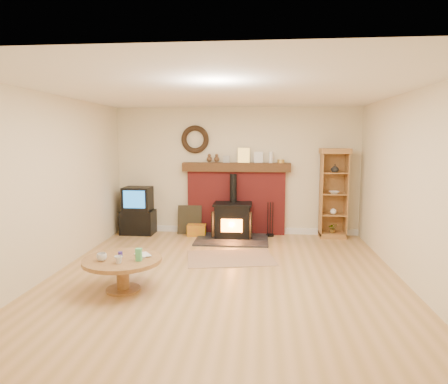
# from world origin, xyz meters

# --- Properties ---
(ground) EXTENTS (5.50, 5.50, 0.00)m
(ground) POSITION_xyz_m (0.00, 0.00, 0.00)
(ground) COLOR #AD8448
(ground) RESTS_ON ground
(room_shell) EXTENTS (5.02, 5.52, 2.61)m
(room_shell) POSITION_xyz_m (-0.02, 0.09, 1.72)
(room_shell) COLOR beige
(room_shell) RESTS_ON ground
(chimney_breast) EXTENTS (2.20, 0.22, 1.78)m
(chimney_breast) POSITION_xyz_m (0.00, 2.67, 0.80)
(chimney_breast) COLOR maroon
(chimney_breast) RESTS_ON ground
(wood_stove) EXTENTS (1.40, 1.00, 1.26)m
(wood_stove) POSITION_xyz_m (-0.05, 2.27, 0.34)
(wood_stove) COLOR black
(wood_stove) RESTS_ON ground
(area_rug) EXTENTS (1.57, 1.22, 0.01)m
(area_rug) POSITION_xyz_m (0.02, 0.92, 0.01)
(area_rug) COLOR brown
(area_rug) RESTS_ON ground
(tv_unit) EXTENTS (0.67, 0.48, 0.98)m
(tv_unit) POSITION_xyz_m (-2.02, 2.47, 0.47)
(tv_unit) COLOR black
(tv_unit) RESTS_ON ground
(curio_cabinet) EXTENTS (0.57, 0.41, 1.78)m
(curio_cabinet) POSITION_xyz_m (1.94, 2.55, 0.89)
(curio_cabinet) COLOR olive
(curio_cabinet) RESTS_ON ground
(firelog_box) EXTENTS (0.38, 0.25, 0.23)m
(firelog_box) POSITION_xyz_m (-0.79, 2.40, 0.12)
(firelog_box) COLOR #C2D709
(firelog_box) RESTS_ON ground
(leaning_painting) EXTENTS (0.50, 0.13, 0.59)m
(leaning_painting) POSITION_xyz_m (-0.96, 2.55, 0.30)
(leaning_painting) COLOR black
(leaning_painting) RESTS_ON ground
(fire_tools) EXTENTS (0.16, 0.16, 0.70)m
(fire_tools) POSITION_xyz_m (0.70, 2.50, 0.13)
(fire_tools) COLOR black
(fire_tools) RESTS_ON ground
(coffee_table) EXTENTS (1.02, 1.02, 0.59)m
(coffee_table) POSITION_xyz_m (-1.27, -0.62, 0.35)
(coffee_table) COLOR brown
(coffee_table) RESTS_ON ground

